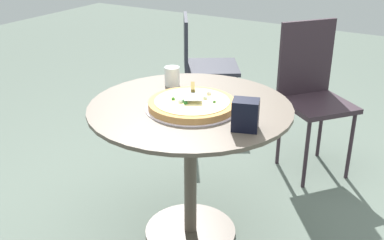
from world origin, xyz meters
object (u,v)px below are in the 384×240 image
(drinking_cup, at_px, (172,76))
(patio_chair_corner, at_px, (312,88))
(patio_table, at_px, (190,139))
(pizza_server, at_px, (193,92))
(patio_chair_far, at_px, (202,60))
(pizza_on_tray, at_px, (192,104))
(napkin_dispenser, at_px, (245,115))

(drinking_cup, relative_size, patio_chair_corner, 0.10)
(patio_table, height_order, patio_chair_corner, patio_chair_corner)
(patio_chair_corner, bearing_deg, drinking_cup, -121.54)
(pizza_server, distance_m, drinking_cup, 0.27)
(patio_table, distance_m, drinking_cup, 0.37)
(drinking_cup, bearing_deg, patio_chair_far, 112.68)
(pizza_on_tray, bearing_deg, drinking_cup, 139.03)
(napkin_dispenser, xyz_separation_m, patio_chair_corner, (-0.05, 1.11, -0.24))
(pizza_on_tray, xyz_separation_m, pizza_server, (-0.03, 0.05, 0.04))
(pizza_on_tray, distance_m, pizza_server, 0.07)
(pizza_on_tray, xyz_separation_m, drinking_cup, (-0.25, 0.21, 0.03))
(pizza_server, bearing_deg, patio_chair_corner, 74.11)
(patio_table, distance_m, pizza_on_tray, 0.19)
(pizza_on_tray, relative_size, patio_chair_far, 0.52)
(patio_table, relative_size, patio_chair_corner, 1.01)
(napkin_dispenser, bearing_deg, pizza_on_tray, 145.92)
(napkin_dispenser, distance_m, patio_chair_far, 1.80)
(patio_table, distance_m, patio_chair_corner, 1.04)
(drinking_cup, bearing_deg, pizza_server, -36.50)
(patio_table, xyz_separation_m, pizza_server, (-0.00, 0.03, 0.23))
(pizza_on_tray, relative_size, pizza_server, 2.07)
(napkin_dispenser, bearing_deg, pizza_server, 139.11)
(drinking_cup, distance_m, patio_chair_corner, 0.98)
(patio_table, xyz_separation_m, pizza_on_tray, (0.02, -0.02, 0.19))
(patio_table, distance_m, patio_chair_far, 1.51)
(patio_chair_far, bearing_deg, drinking_cup, -67.32)
(pizza_server, distance_m, napkin_dispenser, 0.35)
(pizza_on_tray, distance_m, napkin_dispenser, 0.32)
(pizza_on_tray, bearing_deg, pizza_server, 116.99)
(napkin_dispenser, bearing_deg, drinking_cup, 132.94)
(pizza_on_tray, xyz_separation_m, napkin_dispenser, (0.30, -0.08, 0.05))
(napkin_dispenser, height_order, patio_chair_corner, patio_chair_corner)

